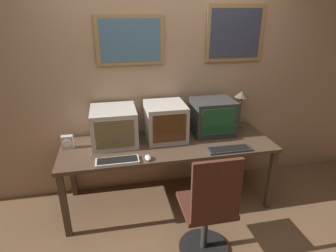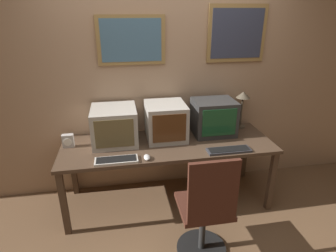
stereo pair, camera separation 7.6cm
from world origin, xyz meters
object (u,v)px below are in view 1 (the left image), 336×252
Objects in this scene: monitor_left at (114,126)px; office_chair at (208,214)px; monitor_right at (213,117)px; keyboard_main at (117,161)px; keyboard_side at (229,149)px; mouse_near_keyboard at (148,158)px; desk_clock at (67,142)px; monitor_center at (166,121)px; desk_lamp at (241,98)px.

monitor_left reaches higher than office_chair.
monitor_right is 1.14× the size of keyboard_main.
keyboard_side is (1.09, -0.42, -0.17)m from monitor_left.
monitor_right is 4.29× the size of mouse_near_keyboard.
mouse_near_keyboard is (0.28, -0.01, 0.01)m from keyboard_main.
desk_clock is at bearing 152.35° from mouse_near_keyboard.
keyboard_main is at bearing -39.30° from desk_clock.
monitor_center is at bearing 38.97° from keyboard_main.
keyboard_main is 0.91× the size of keyboard_side.
monitor_right is 1.04× the size of keyboard_side.
monitor_left is 4.54× the size of mouse_near_keyboard.
desk_lamp is at bearing 55.77° from office_chair.
monitor_center is at bearing -171.30° from desk_lamp.
monitor_left is at bearing 123.07° from mouse_near_keyboard.
mouse_near_keyboard reaches higher than keyboard_main.
keyboard_main is 0.61m from desk_clock.
keyboard_main is (0.00, -0.43, -0.17)m from monitor_left.
keyboard_side is at bearing 1.09° from mouse_near_keyboard.
monitor_right is at bearing 23.05° from keyboard_main.
desk_clock is (-0.47, 0.38, 0.05)m from keyboard_main.
desk_lamp is at bearing 21.55° from keyboard_main.
monitor_right is 1.54m from desk_clock.
keyboard_main is 1.59m from desk_lamp.
monitor_center is 0.93m from desk_lamp.
desk_lamp is at bearing 5.56° from desk_clock.
keyboard_side is 3.22× the size of desk_clock.
keyboard_side is at bearing -37.57° from monitor_center.
desk_lamp is (1.44, 0.57, 0.33)m from keyboard_main.
monitor_left is at bearing 90.45° from keyboard_main.
monitor_right is at bearing 92.10° from keyboard_side.
monitor_center is at bearing 59.96° from mouse_near_keyboard.
keyboard_side is 0.71m from office_chair.
office_chair reaches higher than keyboard_main.
monitor_right reaches higher than desk_clock.
monitor_center is 4.23× the size of mouse_near_keyboard.
monitor_left reaches higher than mouse_near_keyboard.
desk_lamp is at bearing 8.70° from monitor_center.
monitor_center is 1.01m from desk_clock.
desk_lamp reaches higher than keyboard_side.
desk_clock is at bearing -177.33° from monitor_center.
keyboard_side is 1.60m from desk_clock.
monitor_center is 1.02× the size of keyboard_side.
office_chair is (0.42, -0.51, -0.29)m from mouse_near_keyboard.
monitor_right is 1.17m from keyboard_main.
desk_clock is at bearing 166.36° from keyboard_side.
keyboard_main is (-0.53, -0.43, -0.18)m from monitor_center.
monitor_right is at bearing 1.52° from monitor_left.
keyboard_side is 0.80m from mouse_near_keyboard.
monitor_center is 0.71m from keyboard_main.
monitor_center is at bearing 99.95° from office_chair.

